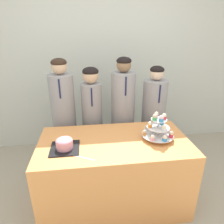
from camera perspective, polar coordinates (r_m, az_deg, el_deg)
The scene contains 9 objects.
wall_back at distance 3.14m, azimuth -2.94°, elevation 14.21°, with size 9.00×0.06×2.70m.
table at distance 2.23m, azimuth 0.61°, elevation -16.74°, with size 1.50×0.78×0.77m.
round_cake at distance 1.90m, azimuth -13.43°, elevation -8.84°, with size 0.26×0.26×0.11m.
cake_knife at distance 1.81m, azimuth -10.37°, elevation -12.22°, with size 0.25×0.15×0.01m.
cupcake_stand at distance 2.04m, azimuth 13.17°, elevation -4.42°, with size 0.32×0.32×0.28m.
student_0 at distance 2.58m, azimuth -13.38°, elevation -2.95°, with size 0.29×0.30×1.51m.
student_1 at distance 2.57m, azimuth -5.59°, elevation -3.20°, with size 0.25×0.26×1.40m.
student_2 at distance 2.60m, azimuth 3.06°, elevation -2.14°, with size 0.30×0.30×1.51m.
student_3 at distance 2.72m, azimuth 11.55°, elevation -2.80°, with size 0.31×0.31×1.40m.
Camera 1 is at (-0.25, -1.32, 1.78)m, focal length 32.00 mm.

